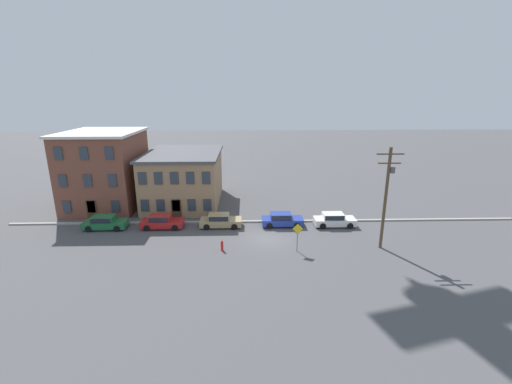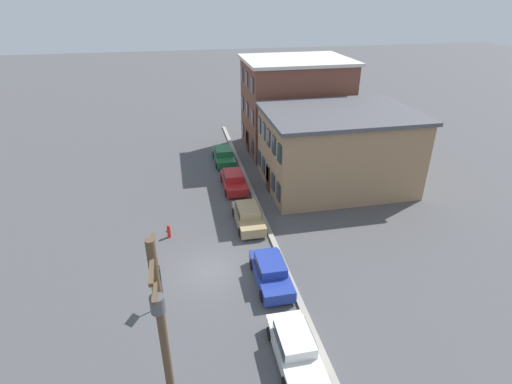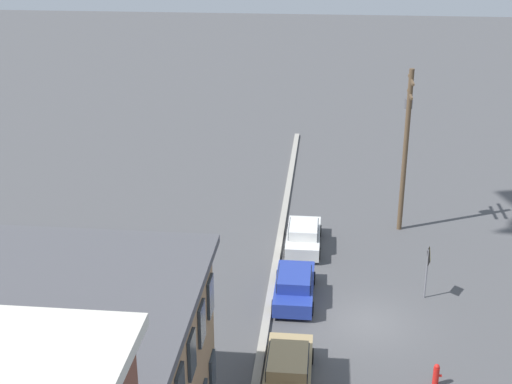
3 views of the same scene
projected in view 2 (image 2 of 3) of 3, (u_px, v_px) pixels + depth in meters
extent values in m
plane|color=#4C4C4F|center=(211.00, 271.00, 24.60)|extent=(200.00, 200.00, 0.00)
cube|color=#9E998E|center=(282.00, 261.00, 25.37)|extent=(56.00, 0.36, 0.16)
cube|color=brown|center=(295.00, 107.00, 41.61)|extent=(8.12, 10.03, 9.08)
cube|color=silver|center=(297.00, 60.00, 39.47)|extent=(8.62, 10.53, 0.30)
cube|color=#2D3842|center=(243.00, 130.00, 44.43)|extent=(0.90, 0.10, 1.40)
cube|color=#2D3842|center=(242.00, 103.00, 43.05)|extent=(0.90, 0.10, 1.40)
cube|color=#2D3842|center=(242.00, 74.00, 41.67)|extent=(0.90, 0.10, 1.40)
cube|color=#2D3842|center=(247.00, 138.00, 42.07)|extent=(0.90, 0.10, 1.40)
cube|color=#2D3842|center=(247.00, 109.00, 40.69)|extent=(0.90, 0.10, 1.40)
cube|color=#2D3842|center=(247.00, 79.00, 39.31)|extent=(0.90, 0.10, 1.40)
cube|color=#2D3842|center=(252.00, 146.00, 39.71)|extent=(0.90, 0.10, 1.40)
cube|color=#2D3842|center=(252.00, 117.00, 38.33)|extent=(0.90, 0.10, 1.40)
cube|color=#2D3842|center=(252.00, 85.00, 36.95)|extent=(0.90, 0.10, 1.40)
cube|color=#472D1E|center=(247.00, 141.00, 42.26)|extent=(1.10, 0.10, 2.20)
cube|color=#9E7A56|center=(337.00, 151.00, 34.12)|extent=(8.79, 11.94, 6.33)
cube|color=#4C4C51|center=(340.00, 113.00, 32.61)|extent=(9.29, 12.44, 0.30)
cube|color=#2D3842|center=(259.00, 158.00, 36.82)|extent=(0.90, 0.10, 1.40)
cube|color=#2D3842|center=(259.00, 125.00, 35.38)|extent=(0.90, 0.10, 1.40)
cube|color=#2D3842|center=(263.00, 165.00, 35.28)|extent=(0.90, 0.10, 1.40)
cube|color=#2D3842|center=(264.00, 131.00, 33.85)|extent=(0.90, 0.10, 1.40)
cube|color=#2D3842|center=(268.00, 173.00, 33.75)|extent=(0.90, 0.10, 1.40)
cube|color=#2D3842|center=(268.00, 138.00, 32.31)|extent=(0.90, 0.10, 1.40)
cube|color=#2D3842|center=(273.00, 182.00, 32.22)|extent=(0.90, 0.10, 1.40)
cube|color=#2D3842|center=(274.00, 145.00, 30.78)|extent=(0.90, 0.10, 1.40)
cube|color=#2D3842|center=(278.00, 192.00, 30.69)|extent=(0.90, 0.10, 1.40)
cube|color=#2D3842|center=(279.00, 153.00, 29.25)|extent=(0.90, 0.10, 1.40)
cube|color=#472D1E|center=(268.00, 178.00, 33.97)|extent=(1.10, 0.10, 2.20)
cube|color=#1E6638|center=(224.00, 157.00, 39.72)|extent=(4.40, 1.80, 0.70)
cube|color=#1E6638|center=(223.00, 151.00, 39.61)|extent=(2.20, 1.51, 0.55)
cube|color=#1E232D|center=(223.00, 151.00, 39.61)|extent=(2.02, 1.58, 0.48)
cylinder|color=black|center=(235.00, 164.00, 38.70)|extent=(0.66, 0.22, 0.66)
cylinder|color=black|center=(217.00, 166.00, 38.39)|extent=(0.66, 0.22, 0.66)
cylinder|color=black|center=(230.00, 153.00, 41.23)|extent=(0.66, 0.22, 0.66)
cylinder|color=black|center=(214.00, 155.00, 40.92)|extent=(0.66, 0.22, 0.66)
cube|color=#B21E1E|center=(234.00, 183.00, 34.56)|extent=(4.40, 1.80, 0.70)
cube|color=#B21E1E|center=(233.00, 175.00, 34.45)|extent=(2.20, 1.51, 0.55)
cube|color=#1E232D|center=(233.00, 175.00, 34.45)|extent=(2.02, 1.58, 0.48)
cylinder|color=black|center=(246.00, 191.00, 33.54)|extent=(0.66, 0.22, 0.66)
cylinder|color=black|center=(226.00, 193.00, 33.23)|extent=(0.66, 0.22, 0.66)
cylinder|color=black|center=(241.00, 177.00, 36.07)|extent=(0.66, 0.22, 0.66)
cylinder|color=black|center=(222.00, 179.00, 35.76)|extent=(0.66, 0.22, 0.66)
cube|color=tan|center=(248.00, 218.00, 29.19)|extent=(4.40, 1.80, 0.70)
cube|color=tan|center=(248.00, 210.00, 29.08)|extent=(2.20, 1.51, 0.55)
cube|color=#1E232D|center=(248.00, 210.00, 29.08)|extent=(2.02, 1.58, 0.48)
cylinder|color=black|center=(264.00, 230.00, 28.17)|extent=(0.66, 0.22, 0.66)
cylinder|color=black|center=(240.00, 233.00, 27.86)|extent=(0.66, 0.22, 0.66)
cylinder|color=black|center=(256.00, 210.00, 30.69)|extent=(0.66, 0.22, 0.66)
cylinder|color=black|center=(234.00, 212.00, 30.39)|extent=(0.66, 0.22, 0.66)
cube|color=#233899|center=(271.00, 275.00, 23.43)|extent=(4.40, 1.80, 0.70)
cube|color=#233899|center=(270.00, 264.00, 23.32)|extent=(2.20, 1.51, 0.55)
cube|color=#1E232D|center=(270.00, 264.00, 23.32)|extent=(2.02, 1.58, 0.48)
cylinder|color=black|center=(292.00, 292.00, 22.41)|extent=(0.66, 0.22, 0.66)
cylinder|color=black|center=(262.00, 296.00, 22.11)|extent=(0.66, 0.22, 0.66)
cylinder|color=black|center=(279.00, 261.00, 24.94)|extent=(0.66, 0.22, 0.66)
cylinder|color=black|center=(252.00, 265.00, 24.63)|extent=(0.66, 0.22, 0.66)
cube|color=silver|center=(295.00, 351.00, 18.50)|extent=(4.40, 1.80, 0.70)
cube|color=silver|center=(295.00, 338.00, 18.39)|extent=(2.20, 1.51, 0.55)
cube|color=#1E232D|center=(295.00, 338.00, 18.39)|extent=(2.02, 1.58, 0.48)
cylinder|color=black|center=(323.00, 378.00, 17.48)|extent=(0.66, 0.22, 0.66)
cylinder|color=black|center=(286.00, 384.00, 17.17)|extent=(0.66, 0.22, 0.66)
cylinder|color=black|center=(303.00, 328.00, 20.01)|extent=(0.66, 0.22, 0.66)
cylinder|color=black|center=(270.00, 334.00, 19.70)|extent=(0.66, 0.22, 0.66)
cylinder|color=slate|center=(162.00, 287.00, 21.38)|extent=(0.08, 0.08, 2.54)
cube|color=yellow|center=(160.00, 273.00, 20.95)|extent=(0.97, 0.03, 0.97)
cube|color=black|center=(160.00, 273.00, 20.96)|extent=(1.05, 0.02, 1.05)
cylinder|color=brown|center=(167.00, 360.00, 13.07)|extent=(0.28, 0.28, 9.39)
cube|color=brown|center=(152.00, 258.00, 11.20)|extent=(2.40, 0.12, 0.12)
cube|color=brown|center=(155.00, 280.00, 11.57)|extent=(2.00, 0.12, 0.12)
cylinder|color=#515156|center=(157.00, 304.00, 11.53)|extent=(0.44, 0.44, 0.55)
cylinder|color=red|center=(169.00, 232.00, 27.78)|extent=(0.24, 0.24, 0.80)
sphere|color=red|center=(168.00, 227.00, 27.58)|extent=(0.22, 0.22, 0.22)
cylinder|color=red|center=(167.00, 232.00, 27.73)|extent=(0.10, 0.12, 0.10)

